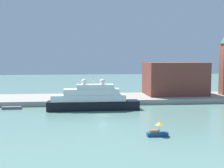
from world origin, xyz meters
name	(u,v)px	position (x,y,z in m)	size (l,w,h in m)	color
ground	(103,116)	(0.00, 0.00, 0.00)	(400.00, 400.00, 0.00)	slate
quay_dock	(97,99)	(0.00, 26.20, 0.84)	(110.00, 20.41, 1.67)	gray
large_yacht	(92,100)	(-2.48, 8.95, 3.10)	(27.15, 4.67, 10.93)	black
small_motorboat	(157,131)	(9.32, -20.90, 1.01)	(4.13, 1.69, 2.82)	navy
work_barge	(12,108)	(-26.61, 12.78, 0.40)	(5.66, 1.63, 0.79)	#595966
harbor_building	(175,79)	(29.43, 29.07, 7.73)	(21.85, 15.19, 12.11)	brown
parked_car	(57,98)	(-13.69, 20.20, 2.28)	(4.34, 1.80, 1.43)	black
person_figure	(74,96)	(-8.22, 23.61, 2.45)	(0.36, 0.36, 1.67)	#334C8C
mooring_bollard	(94,99)	(-1.44, 17.36, 2.08)	(0.47, 0.47, 0.82)	black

